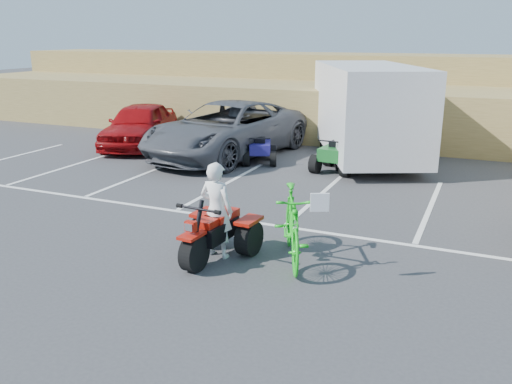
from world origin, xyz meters
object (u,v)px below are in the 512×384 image
at_px(green_dirt_bike, 292,225).
at_px(grey_pickup, 226,129).
at_px(cargo_trailer, 367,109).
at_px(quad_atv_green, 337,171).
at_px(red_car, 140,125).
at_px(red_trike_atv, 213,258).
at_px(rider, 216,210).
at_px(quad_atv_blue, 260,163).

bearing_deg(green_dirt_bike, grey_pickup, 99.39).
bearing_deg(cargo_trailer, grey_pickup, 173.64).
distance_m(grey_pickup, quad_atv_green, 4.12).
relative_size(red_car, cargo_trailer, 0.67).
distance_m(green_dirt_bike, grey_pickup, 8.98).
relative_size(green_dirt_bike, cargo_trailer, 0.32).
distance_m(red_trike_atv, rider, 0.90).
distance_m(red_trike_atv, quad_atv_green, 7.36).
bearing_deg(quad_atv_green, green_dirt_bike, -75.31).
distance_m(green_dirt_bike, cargo_trailer, 8.98).
height_order(cargo_trailer, quad_atv_green, cargo_trailer).
relative_size(rider, quad_atv_blue, 1.29).
height_order(grey_pickup, quad_atv_blue, grey_pickup).
bearing_deg(green_dirt_bike, quad_atv_blue, 92.67).
xyz_separation_m(grey_pickup, quad_atv_green, (3.97, -0.58, -0.90)).
xyz_separation_m(green_dirt_bike, cargo_trailer, (-0.67, 8.90, 0.96)).
relative_size(red_trike_atv, cargo_trailer, 0.25).
height_order(rider, red_car, rider).
xyz_separation_m(grey_pickup, quad_atv_blue, (1.43, -0.48, -0.90)).
xyz_separation_m(rider, grey_pickup, (-3.69, 7.79, 0.02)).
xyz_separation_m(rider, green_dirt_bike, (1.33, 0.35, -0.22)).
bearing_deg(red_car, rider, -64.18).
bearing_deg(quad_atv_green, quad_atv_blue, -176.36).
relative_size(red_trike_atv, grey_pickup, 0.26).
relative_size(grey_pickup, red_car, 1.40).
bearing_deg(red_car, grey_pickup, -19.79).
height_order(red_trike_atv, grey_pickup, grey_pickup).
distance_m(red_car, quad_atv_green, 7.68).
bearing_deg(green_dirt_bike, rider, 170.07).
bearing_deg(rider, green_dirt_bike, -160.91).
height_order(red_trike_atv, quad_atv_green, red_trike_atv).
bearing_deg(quad_atv_green, grey_pickup, 177.65).
height_order(grey_pickup, quad_atv_green, grey_pickup).
bearing_deg(quad_atv_blue, cargo_trailer, 11.77).
bearing_deg(red_car, quad_atv_blue, -24.29).
distance_m(rider, quad_atv_blue, 7.71).
height_order(green_dirt_bike, quad_atv_blue, green_dirt_bike).
xyz_separation_m(red_trike_atv, grey_pickup, (-3.68, 7.94, 0.90)).
bearing_deg(green_dirt_bike, red_trike_atv, 175.75).
bearing_deg(red_car, green_dirt_bike, -58.13).
height_order(red_trike_atv, green_dirt_bike, green_dirt_bike).
xyz_separation_m(red_trike_atv, red_car, (-7.31, 8.14, 0.79)).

